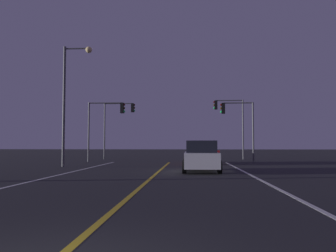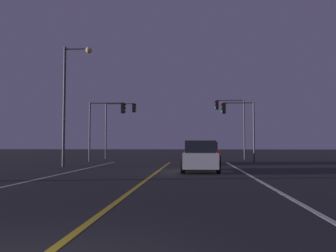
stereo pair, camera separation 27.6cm
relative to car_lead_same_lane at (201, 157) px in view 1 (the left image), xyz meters
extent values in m
cube|color=silver|center=(2.36, -5.99, -0.82)|extent=(0.16, 31.19, 0.01)
cube|color=silver|center=(-7.04, -5.99, -0.82)|extent=(0.16, 31.19, 0.01)
cube|color=gold|center=(-2.34, -5.99, -0.82)|extent=(0.16, 31.19, 0.01)
cylinder|color=black|center=(-0.90, 1.41, -0.48)|extent=(0.22, 0.68, 0.68)
cylinder|color=black|center=(0.90, 1.41, -0.48)|extent=(0.22, 0.68, 0.68)
cylinder|color=black|center=(-0.90, -1.29, -0.48)|extent=(0.22, 0.68, 0.68)
cylinder|color=black|center=(0.90, -1.29, -0.48)|extent=(0.22, 0.68, 0.68)
cube|color=silver|center=(0.00, 0.06, -0.16)|extent=(1.80, 4.30, 0.80)
cube|color=black|center=(0.00, -0.19, 0.56)|extent=(1.60, 2.10, 0.64)
cube|color=red|center=(-0.60, -2.04, -0.06)|extent=(0.24, 0.08, 0.16)
cube|color=red|center=(0.60, -2.04, -0.06)|extent=(0.24, 0.08, 0.16)
cylinder|color=black|center=(-0.28, 9.37, -0.48)|extent=(0.22, 0.68, 0.68)
cylinder|color=black|center=(1.52, 9.37, -0.48)|extent=(0.22, 0.68, 0.68)
cylinder|color=black|center=(-0.28, 6.67, -0.48)|extent=(0.22, 0.68, 0.68)
cylinder|color=black|center=(1.52, 6.67, -0.48)|extent=(0.22, 0.68, 0.68)
cube|color=maroon|center=(0.62, 8.02, -0.16)|extent=(1.80, 4.30, 0.80)
cube|color=black|center=(0.62, 7.77, 0.56)|extent=(1.60, 2.10, 0.64)
cube|color=red|center=(0.02, 5.92, -0.06)|extent=(0.24, 0.08, 0.16)
cube|color=red|center=(1.22, 5.92, -0.06)|extent=(0.24, 0.08, 0.16)
cylinder|color=#4C4C51|center=(4.68, 10.10, 1.70)|extent=(0.14, 0.14, 5.05)
cylinder|color=#4C4C51|center=(3.44, 10.10, 4.18)|extent=(2.47, 0.10, 0.10)
cube|color=black|center=(2.21, 10.10, 3.73)|extent=(0.28, 0.36, 0.90)
sphere|color=#3A0605|center=(2.05, 10.10, 4.03)|extent=(0.20, 0.20, 0.20)
sphere|color=#3C2706|center=(2.05, 10.10, 3.73)|extent=(0.20, 0.20, 0.20)
sphere|color=#19E059|center=(2.05, 10.10, 3.43)|extent=(0.20, 0.20, 0.20)
cylinder|color=#4C4C51|center=(-9.36, 10.10, 1.74)|extent=(0.14, 0.14, 5.13)
cylinder|color=#4C4C51|center=(-7.90, 10.10, 4.26)|extent=(2.91, 0.10, 0.10)
cube|color=black|center=(-6.45, 10.10, 3.81)|extent=(0.28, 0.36, 0.90)
sphere|color=#3A0605|center=(-6.29, 10.10, 4.11)|extent=(0.20, 0.20, 0.20)
sphere|color=#3C2706|center=(-6.29, 10.10, 3.81)|extent=(0.20, 0.20, 0.20)
sphere|color=#19E059|center=(-6.29, 10.10, 3.51)|extent=(0.20, 0.20, 0.20)
cylinder|color=#4C4C51|center=(4.68, 15.60, 2.16)|extent=(0.14, 0.14, 5.97)
cylinder|color=#4C4C51|center=(3.34, 15.60, 5.09)|extent=(2.67, 0.10, 0.10)
cube|color=black|center=(2.01, 15.60, 4.64)|extent=(0.28, 0.36, 0.90)
sphere|color=#3A0605|center=(1.85, 15.60, 4.94)|extent=(0.20, 0.20, 0.20)
sphere|color=#3C2706|center=(1.85, 15.60, 4.64)|extent=(0.20, 0.20, 0.20)
sphere|color=#19E059|center=(1.85, 15.60, 4.34)|extent=(0.20, 0.20, 0.20)
cylinder|color=#4C4C51|center=(-9.36, 15.60, 2.05)|extent=(0.14, 0.14, 5.74)
cylinder|color=#4C4C51|center=(-7.92, 15.60, 4.87)|extent=(2.89, 0.10, 0.10)
cube|color=black|center=(-6.47, 15.60, 4.42)|extent=(0.28, 0.36, 0.90)
sphere|color=#3A0605|center=(-6.31, 15.60, 4.72)|extent=(0.20, 0.20, 0.20)
sphere|color=#3C2706|center=(-6.31, 15.60, 4.42)|extent=(0.20, 0.20, 0.20)
sphere|color=#19E059|center=(-6.31, 15.60, 4.12)|extent=(0.20, 0.20, 0.20)
cylinder|color=#4C4C51|center=(-9.07, 3.41, 3.24)|extent=(0.18, 0.18, 8.13)
cylinder|color=#4C4C51|center=(-8.24, 3.41, 7.16)|extent=(1.65, 0.10, 0.10)
sphere|color=#F9D88C|center=(-7.41, 3.41, 7.06)|extent=(0.44, 0.44, 0.44)
camera|label=1|loc=(-0.60, -19.04, 0.68)|focal=36.72mm
camera|label=2|loc=(-0.32, -19.04, 0.68)|focal=36.72mm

